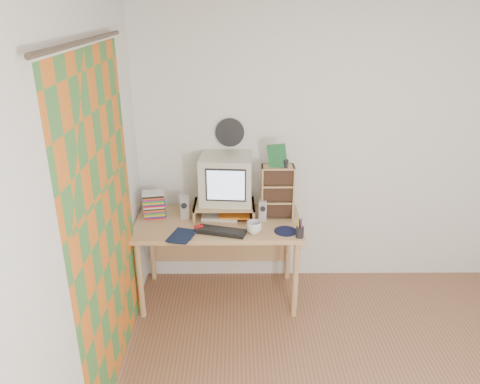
{
  "coord_description": "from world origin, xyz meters",
  "views": [
    {
      "loc": [
        -0.87,
        -2.19,
        2.49
      ],
      "look_at": [
        -0.84,
        1.33,
        1.04
      ],
      "focal_mm": 35.0,
      "sensor_mm": 36.0,
      "label": 1
    }
  ],
  "objects_px": {
    "diary": "(171,233)",
    "mug": "(254,227)",
    "crt_monitor": "(226,179)",
    "cd_rack": "(277,192)",
    "desk": "(219,232)",
    "dvd_stack": "(154,203)",
    "keyboard": "(221,231)"
  },
  "relations": [
    {
      "from": "keyboard",
      "to": "cd_rack",
      "type": "bearing_deg",
      "value": 48.82
    },
    {
      "from": "dvd_stack",
      "to": "crt_monitor",
      "type": "bearing_deg",
      "value": -5.47
    },
    {
      "from": "crt_monitor",
      "to": "keyboard",
      "type": "relative_size",
      "value": 1.07
    },
    {
      "from": "dvd_stack",
      "to": "mug",
      "type": "xyz_separation_m",
      "value": [
        0.85,
        -0.32,
        -0.08
      ]
    },
    {
      "from": "mug",
      "to": "diary",
      "type": "distance_m",
      "value": 0.66
    },
    {
      "from": "dvd_stack",
      "to": "cd_rack",
      "type": "height_order",
      "value": "cd_rack"
    },
    {
      "from": "desk",
      "to": "cd_rack",
      "type": "bearing_deg",
      "value": 3.69
    },
    {
      "from": "crt_monitor",
      "to": "cd_rack",
      "type": "relative_size",
      "value": 0.93
    },
    {
      "from": "desk",
      "to": "dvd_stack",
      "type": "bearing_deg",
      "value": 176.29
    },
    {
      "from": "diary",
      "to": "dvd_stack",
      "type": "bearing_deg",
      "value": 134.39
    },
    {
      "from": "crt_monitor",
      "to": "cd_rack",
      "type": "distance_m",
      "value": 0.45
    },
    {
      "from": "desk",
      "to": "cd_rack",
      "type": "relative_size",
      "value": 3.04
    },
    {
      "from": "dvd_stack",
      "to": "diary",
      "type": "bearing_deg",
      "value": -72.75
    },
    {
      "from": "dvd_stack",
      "to": "desk",
      "type": "bearing_deg",
      "value": -13.91
    },
    {
      "from": "cd_rack",
      "to": "mug",
      "type": "bearing_deg",
      "value": -124.07
    },
    {
      "from": "desk",
      "to": "keyboard",
      "type": "distance_m",
      "value": 0.32
    },
    {
      "from": "crt_monitor",
      "to": "dvd_stack",
      "type": "xyz_separation_m",
      "value": [
        -0.62,
        -0.05,
        -0.2
      ]
    },
    {
      "from": "desk",
      "to": "dvd_stack",
      "type": "xyz_separation_m",
      "value": [
        -0.55,
        0.04,
        0.26
      ]
    },
    {
      "from": "keyboard",
      "to": "dvd_stack",
      "type": "bearing_deg",
      "value": 167.2
    },
    {
      "from": "crt_monitor",
      "to": "diary",
      "type": "xyz_separation_m",
      "value": [
        -0.43,
        -0.41,
        -0.3
      ]
    },
    {
      "from": "diary",
      "to": "cd_rack",
      "type": "bearing_deg",
      "value": 39.32
    },
    {
      "from": "cd_rack",
      "to": "diary",
      "type": "distance_m",
      "value": 0.96
    },
    {
      "from": "desk",
      "to": "diary",
      "type": "bearing_deg",
      "value": -138.21
    },
    {
      "from": "desk",
      "to": "crt_monitor",
      "type": "bearing_deg",
      "value": 51.54
    },
    {
      "from": "crt_monitor",
      "to": "cd_rack",
      "type": "height_order",
      "value": "crt_monitor"
    },
    {
      "from": "keyboard",
      "to": "dvd_stack",
      "type": "height_order",
      "value": "dvd_stack"
    },
    {
      "from": "mug",
      "to": "cd_rack",
      "type": "bearing_deg",
      "value": 56.68
    },
    {
      "from": "diary",
      "to": "mug",
      "type": "bearing_deg",
      "value": 20.58
    },
    {
      "from": "crt_monitor",
      "to": "keyboard",
      "type": "xyz_separation_m",
      "value": [
        -0.04,
        -0.36,
        -0.31
      ]
    },
    {
      "from": "keyboard",
      "to": "dvd_stack",
      "type": "distance_m",
      "value": 0.67
    },
    {
      "from": "keyboard",
      "to": "diary",
      "type": "bearing_deg",
      "value": -157.71
    },
    {
      "from": "desk",
      "to": "diary",
      "type": "xyz_separation_m",
      "value": [
        -0.36,
        -0.32,
        0.16
      ]
    }
  ]
}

